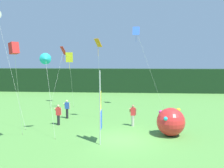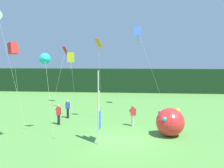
{
  "view_description": "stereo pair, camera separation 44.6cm",
  "coord_description": "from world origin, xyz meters",
  "px_view_note": "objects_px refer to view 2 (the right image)",
  "views": [
    {
      "loc": [
        0.51,
        -16.06,
        5.25
      ],
      "look_at": [
        -0.97,
        3.64,
        3.32
      ],
      "focal_mm": 40.1,
      "sensor_mm": 36.0,
      "label": 1
    },
    {
      "loc": [
        0.95,
        -16.02,
        5.25
      ],
      "look_at": [
        -0.97,
        3.64,
        3.32
      ],
      "focal_mm": 40.1,
      "sensor_mm": 36.0,
      "label": 2
    }
  ],
  "objects_px": {
    "kite_red_box_0": "(13,49)",
    "banner_flag": "(99,109)",
    "person_mid_field": "(133,115)",
    "kite_orange_diamond_3": "(99,47)",
    "kite_blue_diamond_2": "(139,34)",
    "kite_cyan_delta_6": "(45,59)",
    "kite_yellow_diamond_5": "(71,59)",
    "kite_red_diamond_4": "(65,52)",
    "inflatable_balloon": "(170,122)",
    "person_near_banner": "(68,108)",
    "person_far_left": "(59,114)"
  },
  "relations": [
    {
      "from": "kite_red_box_0",
      "to": "banner_flag",
      "type": "bearing_deg",
      "value": 8.46
    },
    {
      "from": "person_mid_field",
      "to": "kite_red_box_0",
      "type": "xyz_separation_m",
      "value": [
        -7.13,
        -4.98,
        5.0
      ]
    },
    {
      "from": "banner_flag",
      "to": "kite_orange_diamond_3",
      "type": "distance_m",
      "value": 7.15
    },
    {
      "from": "person_mid_field",
      "to": "kite_blue_diamond_2",
      "type": "height_order",
      "value": "kite_blue_diamond_2"
    },
    {
      "from": "banner_flag",
      "to": "kite_cyan_delta_6",
      "type": "distance_m",
      "value": 5.28
    },
    {
      "from": "kite_orange_diamond_3",
      "to": "kite_yellow_diamond_5",
      "type": "relative_size",
      "value": 1.17
    },
    {
      "from": "kite_red_box_0",
      "to": "kite_red_diamond_4",
      "type": "bearing_deg",
      "value": 93.76
    },
    {
      "from": "kite_red_box_0",
      "to": "kite_orange_diamond_3",
      "type": "bearing_deg",
      "value": 57.48
    },
    {
      "from": "kite_cyan_delta_6",
      "to": "kite_yellow_diamond_5",
      "type": "bearing_deg",
      "value": 93.26
    },
    {
      "from": "kite_blue_diamond_2",
      "to": "kite_cyan_delta_6",
      "type": "height_order",
      "value": "kite_blue_diamond_2"
    },
    {
      "from": "kite_blue_diamond_2",
      "to": "kite_red_diamond_4",
      "type": "relative_size",
      "value": 1.3
    },
    {
      "from": "banner_flag",
      "to": "kite_red_box_0",
      "type": "height_order",
      "value": "kite_red_box_0"
    },
    {
      "from": "kite_red_diamond_4",
      "to": "kite_red_box_0",
      "type": "bearing_deg",
      "value": -86.24
    },
    {
      "from": "inflatable_balloon",
      "to": "kite_yellow_diamond_5",
      "type": "distance_m",
      "value": 13.13
    },
    {
      "from": "banner_flag",
      "to": "person_mid_field",
      "type": "xyz_separation_m",
      "value": [
        2.05,
        4.23,
        -1.3
      ]
    },
    {
      "from": "banner_flag",
      "to": "person_mid_field",
      "type": "bearing_deg",
      "value": 64.08
    },
    {
      "from": "person_mid_field",
      "to": "person_near_banner",
      "type": "bearing_deg",
      "value": 159.68
    },
    {
      "from": "person_near_banner",
      "to": "person_far_left",
      "type": "xyz_separation_m",
      "value": [
        -0.12,
        -2.29,
        -0.01
      ]
    },
    {
      "from": "person_mid_field",
      "to": "kite_cyan_delta_6",
      "type": "xyz_separation_m",
      "value": [
        -6.04,
        -2.62,
        4.38
      ]
    },
    {
      "from": "inflatable_balloon",
      "to": "person_far_left",
      "type": "bearing_deg",
      "value": 165.57
    },
    {
      "from": "inflatable_balloon",
      "to": "kite_cyan_delta_6",
      "type": "bearing_deg",
      "value": -177.98
    },
    {
      "from": "banner_flag",
      "to": "kite_cyan_delta_6",
      "type": "height_order",
      "value": "kite_cyan_delta_6"
    },
    {
      "from": "kite_orange_diamond_3",
      "to": "kite_red_diamond_4",
      "type": "bearing_deg",
      "value": 123.67
    },
    {
      "from": "inflatable_balloon",
      "to": "kite_yellow_diamond_5",
      "type": "relative_size",
      "value": 0.33
    },
    {
      "from": "banner_flag",
      "to": "kite_blue_diamond_2",
      "type": "xyz_separation_m",
      "value": [
        2.54,
        12.16,
        5.75
      ]
    },
    {
      "from": "inflatable_balloon",
      "to": "kite_red_box_0",
      "type": "xyz_separation_m",
      "value": [
        -9.72,
        -2.66,
        4.93
      ]
    },
    {
      "from": "banner_flag",
      "to": "kite_red_box_0",
      "type": "distance_m",
      "value": 6.32
    },
    {
      "from": "banner_flag",
      "to": "person_far_left",
      "type": "relative_size",
      "value": 2.78
    },
    {
      "from": "kite_red_box_0",
      "to": "kite_orange_diamond_3",
      "type": "height_order",
      "value": "kite_orange_diamond_3"
    },
    {
      "from": "kite_cyan_delta_6",
      "to": "banner_flag",
      "type": "bearing_deg",
      "value": -21.91
    },
    {
      "from": "kite_orange_diamond_3",
      "to": "kite_cyan_delta_6",
      "type": "xyz_separation_m",
      "value": [
        -3.1,
        -4.21,
        -0.99
      ]
    },
    {
      "from": "person_far_left",
      "to": "kite_cyan_delta_6",
      "type": "bearing_deg",
      "value": -91.65
    },
    {
      "from": "person_mid_field",
      "to": "kite_orange_diamond_3",
      "type": "distance_m",
      "value": 6.32
    },
    {
      "from": "kite_red_diamond_4",
      "to": "kite_cyan_delta_6",
      "type": "height_order",
      "value": "kite_red_diamond_4"
    },
    {
      "from": "person_near_banner",
      "to": "person_mid_field",
      "type": "bearing_deg",
      "value": -20.32
    },
    {
      "from": "person_far_left",
      "to": "kite_red_diamond_4",
      "type": "bearing_deg",
      "value": 102.58
    },
    {
      "from": "person_mid_field",
      "to": "kite_cyan_delta_6",
      "type": "relative_size",
      "value": 0.3
    },
    {
      "from": "inflatable_balloon",
      "to": "kite_blue_diamond_2",
      "type": "bearing_deg",
      "value": 101.62
    },
    {
      "from": "person_far_left",
      "to": "kite_cyan_delta_6",
      "type": "height_order",
      "value": "kite_cyan_delta_6"
    },
    {
      "from": "person_mid_field",
      "to": "person_far_left",
      "type": "distance_m",
      "value": 5.97
    },
    {
      "from": "banner_flag",
      "to": "kite_blue_diamond_2",
      "type": "height_order",
      "value": "kite_blue_diamond_2"
    },
    {
      "from": "person_near_banner",
      "to": "kite_red_box_0",
      "type": "xyz_separation_m",
      "value": [
        -1.28,
        -7.15,
        5.02
      ]
    },
    {
      "from": "person_far_left",
      "to": "inflatable_balloon",
      "type": "distance_m",
      "value": 8.84
    },
    {
      "from": "kite_blue_diamond_2",
      "to": "kite_red_diamond_4",
      "type": "height_order",
      "value": "kite_blue_diamond_2"
    },
    {
      "from": "person_near_banner",
      "to": "kite_red_box_0",
      "type": "bearing_deg",
      "value": -100.13
    },
    {
      "from": "kite_orange_diamond_3",
      "to": "person_far_left",
      "type": "bearing_deg",
      "value": -150.6
    },
    {
      "from": "banner_flag",
      "to": "person_far_left",
      "type": "xyz_separation_m",
      "value": [
        -3.91,
        4.11,
        -1.33
      ]
    },
    {
      "from": "kite_red_box_0",
      "to": "kite_red_diamond_4",
      "type": "height_order",
      "value": "kite_red_diamond_4"
    },
    {
      "from": "inflatable_balloon",
      "to": "kite_blue_diamond_2",
      "type": "distance_m",
      "value": 12.58
    },
    {
      "from": "person_far_left",
      "to": "kite_blue_diamond_2",
      "type": "distance_m",
      "value": 12.51
    }
  ]
}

